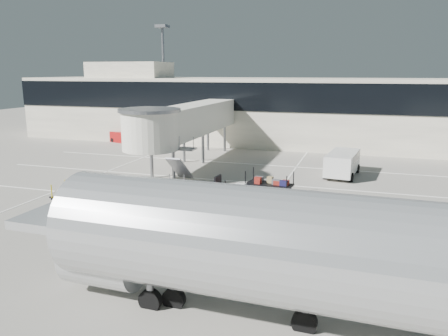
{
  "coord_description": "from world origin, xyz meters",
  "views": [
    {
      "loc": [
        11.69,
        -24.32,
        8.82
      ],
      "look_at": [
        2.35,
        4.96,
        2.0
      ],
      "focal_mm": 35.0,
      "sensor_mm": 36.0,
      "label": 1
    }
  ],
  "objects_px": {
    "baggage_tug": "(228,191)",
    "aircraft": "(307,252)",
    "box_cart_near": "(151,206)",
    "box_cart_far": "(80,198)",
    "belt_loader": "(123,137)",
    "suitcase_cart": "(268,185)",
    "ground_worker": "(151,215)",
    "minivan": "(343,162)"
  },
  "relations": [
    {
      "from": "belt_loader",
      "to": "box_cart_far",
      "type": "bearing_deg",
      "value": -46.92
    },
    {
      "from": "baggage_tug",
      "to": "aircraft",
      "type": "bearing_deg",
      "value": -56.4
    },
    {
      "from": "baggage_tug",
      "to": "suitcase_cart",
      "type": "height_order",
      "value": "suitcase_cart"
    },
    {
      "from": "ground_worker",
      "to": "belt_loader",
      "type": "xyz_separation_m",
      "value": [
        -17.81,
        27.18,
        -0.2
      ]
    },
    {
      "from": "box_cart_near",
      "to": "belt_loader",
      "type": "distance_m",
      "value": 29.58
    },
    {
      "from": "box_cart_far",
      "to": "belt_loader",
      "type": "height_order",
      "value": "belt_loader"
    },
    {
      "from": "baggage_tug",
      "to": "box_cart_near",
      "type": "bearing_deg",
      "value": -121.57
    },
    {
      "from": "box_cart_near",
      "to": "aircraft",
      "type": "bearing_deg",
      "value": -45.87
    },
    {
      "from": "suitcase_cart",
      "to": "box_cart_near",
      "type": "xyz_separation_m",
      "value": [
        -6.05,
        -7.13,
        -0.1
      ]
    },
    {
      "from": "minivan",
      "to": "belt_loader",
      "type": "relative_size",
      "value": 1.47
    },
    {
      "from": "minivan",
      "to": "belt_loader",
      "type": "distance_m",
      "value": 29.29
    },
    {
      "from": "ground_worker",
      "to": "belt_loader",
      "type": "distance_m",
      "value": 32.5
    },
    {
      "from": "box_cart_near",
      "to": "ground_worker",
      "type": "height_order",
      "value": "ground_worker"
    },
    {
      "from": "baggage_tug",
      "to": "box_cart_far",
      "type": "relative_size",
      "value": 0.66
    },
    {
      "from": "box_cart_near",
      "to": "baggage_tug",
      "type": "bearing_deg",
      "value": 47.7
    },
    {
      "from": "suitcase_cart",
      "to": "box_cart_far",
      "type": "relative_size",
      "value": 1.07
    },
    {
      "from": "box_cart_far",
      "to": "suitcase_cart",
      "type": "bearing_deg",
      "value": 31.08
    },
    {
      "from": "baggage_tug",
      "to": "box_cart_near",
      "type": "xyz_separation_m",
      "value": [
        -3.68,
        -4.62,
        -0.11
      ]
    },
    {
      "from": "baggage_tug",
      "to": "minivan",
      "type": "distance_m",
      "value": 12.26
    },
    {
      "from": "baggage_tug",
      "to": "box_cart_far",
      "type": "height_order",
      "value": "baggage_tug"
    },
    {
      "from": "baggage_tug",
      "to": "belt_loader",
      "type": "xyz_separation_m",
      "value": [
        -20.12,
        19.98,
        0.08
      ]
    },
    {
      "from": "suitcase_cart",
      "to": "ground_worker",
      "type": "xyz_separation_m",
      "value": [
        -4.68,
        -9.71,
        0.29
      ]
    },
    {
      "from": "box_cart_far",
      "to": "belt_loader",
      "type": "distance_m",
      "value": 26.99
    },
    {
      "from": "aircraft",
      "to": "baggage_tug",
      "type": "bearing_deg",
      "value": 117.95
    },
    {
      "from": "suitcase_cart",
      "to": "belt_loader",
      "type": "bearing_deg",
      "value": 151.79
    },
    {
      "from": "baggage_tug",
      "to": "belt_loader",
      "type": "distance_m",
      "value": 28.35
    },
    {
      "from": "box_cart_far",
      "to": "baggage_tug",
      "type": "bearing_deg",
      "value": 26.14
    },
    {
      "from": "suitcase_cart",
      "to": "ground_worker",
      "type": "distance_m",
      "value": 10.78
    },
    {
      "from": "baggage_tug",
      "to": "ground_worker",
      "type": "bearing_deg",
      "value": -100.79
    },
    {
      "from": "box_cart_near",
      "to": "aircraft",
      "type": "height_order",
      "value": "aircraft"
    },
    {
      "from": "baggage_tug",
      "to": "box_cart_near",
      "type": "height_order",
      "value": "baggage_tug"
    },
    {
      "from": "ground_worker",
      "to": "minivan",
      "type": "height_order",
      "value": "minivan"
    },
    {
      "from": "baggage_tug",
      "to": "aircraft",
      "type": "xyz_separation_m",
      "value": [
        7.28,
        -14.53,
        2.33
      ]
    },
    {
      "from": "box_cart_far",
      "to": "belt_loader",
      "type": "bearing_deg",
      "value": 113.42
    },
    {
      "from": "box_cart_far",
      "to": "belt_loader",
      "type": "relative_size",
      "value": 1.03
    },
    {
      "from": "box_cart_near",
      "to": "minivan",
      "type": "distance_m",
      "value": 18.17
    },
    {
      "from": "box_cart_near",
      "to": "belt_loader",
      "type": "xyz_separation_m",
      "value": [
        -16.44,
        24.59,
        0.18
      ]
    },
    {
      "from": "baggage_tug",
      "to": "belt_loader",
      "type": "height_order",
      "value": "belt_loader"
    },
    {
      "from": "box_cart_near",
      "to": "box_cart_far",
      "type": "relative_size",
      "value": 0.84
    },
    {
      "from": "box_cart_far",
      "to": "ground_worker",
      "type": "relative_size",
      "value": 2.28
    },
    {
      "from": "baggage_tug",
      "to": "suitcase_cart",
      "type": "bearing_deg",
      "value": 53.65
    },
    {
      "from": "baggage_tug",
      "to": "box_cart_far",
      "type": "xyz_separation_m",
      "value": [
        -8.95,
        -4.59,
        -0.01
      ]
    }
  ]
}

